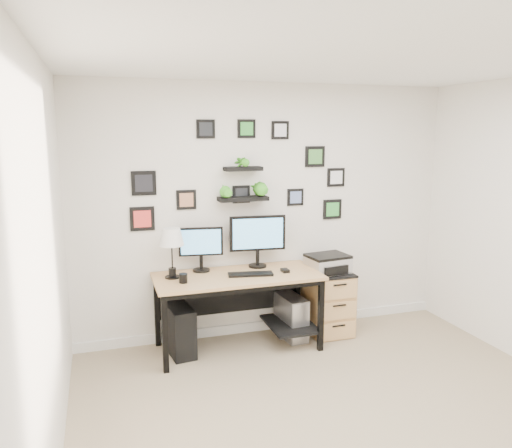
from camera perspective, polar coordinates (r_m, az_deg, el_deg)
name	(u,v)px	position (r m, az deg, el deg)	size (l,w,h in m)	color
room	(268,325)	(5.52, 1.40, -11.43)	(4.00, 4.00, 4.00)	tan
desk	(240,286)	(4.92, -1.81, -7.06)	(1.60, 0.70, 0.75)	tan
monitor_left	(201,246)	(4.92, -6.32, -2.49)	(0.43, 0.19, 0.44)	black
monitor_right	(258,237)	(5.04, 0.19, -1.47)	(0.57, 0.20, 0.53)	black
keyboard	(251,274)	(4.82, -0.63, -5.76)	(0.43, 0.14, 0.02)	black
mouse	(285,271)	(4.94, 3.34, -5.33)	(0.07, 0.10, 0.03)	black
table_lamp	(171,238)	(4.72, -9.64, -1.61)	(0.23, 0.23, 0.48)	black
mug	(183,278)	(4.63, -8.32, -6.15)	(0.08, 0.08, 0.09)	black
pen_cup	(172,273)	(4.81, -9.53, -5.52)	(0.07, 0.07, 0.09)	black
pc_tower_black	(179,330)	(4.96, -8.78, -11.83)	(0.21, 0.47, 0.47)	black
pc_tower_grey	(291,317)	(5.27, 4.04, -10.53)	(0.23, 0.46, 0.45)	gray
file_cabinet	(328,302)	(5.40, 8.21, -8.80)	(0.43, 0.53, 0.67)	tan
printer	(328,264)	(5.24, 8.20, -4.49)	(0.45, 0.38, 0.19)	silver
wall_decor	(245,179)	(5.00, -1.31, 5.14)	(2.27, 0.18, 1.06)	black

